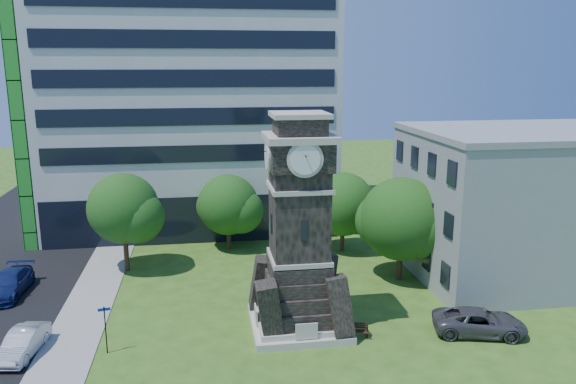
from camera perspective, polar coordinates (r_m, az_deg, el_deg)
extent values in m
plane|color=#315719|center=(31.06, -3.93, -15.44)|extent=(160.00, 160.00, 0.00)
cube|color=gray|center=(36.22, -20.13, -11.88)|extent=(3.00, 70.00, 0.06)
cube|color=beige|center=(33.07, 1.09, -13.16)|extent=(5.40, 5.40, 0.40)
cube|color=beige|center=(32.92, 1.09, -12.62)|extent=(4.80, 4.80, 0.30)
cube|color=black|center=(30.65, 1.14, -1.32)|extent=(3.00, 3.00, 6.40)
cube|color=beige|center=(31.52, 1.12, -6.62)|extent=(3.25, 3.25, 0.25)
cube|color=beige|center=(30.42, 1.15, 0.51)|extent=(3.25, 3.25, 0.25)
cube|color=black|center=(29.47, 1.64, -3.92)|extent=(0.35, 0.08, 1.10)
cube|color=black|center=(30.08, 1.17, 3.86)|extent=(3.30, 3.30, 1.60)
cube|color=beige|center=(29.96, 1.18, 5.56)|extent=(3.70, 3.70, 0.35)
cylinder|color=white|center=(28.36, 1.78, 3.30)|extent=(1.56, 0.06, 1.56)
cylinder|color=white|center=(29.83, -2.19, 3.77)|extent=(0.06, 1.56, 1.56)
cube|color=black|center=(29.89, 1.18, 6.70)|extent=(2.60, 2.60, 0.90)
cube|color=beige|center=(29.83, 1.19, 7.84)|extent=(3.00, 3.00, 0.25)
cube|color=silver|center=(53.28, -9.89, 11.92)|extent=(25.00, 15.00, 28.00)
cube|color=black|center=(47.80, -9.48, -2.73)|extent=(24.50, 0.80, 4.00)
cube|color=gray|center=(42.74, 22.72, -1.28)|extent=(15.00, 12.00, 10.00)
cube|color=gray|center=(41.87, 23.34, 5.64)|extent=(15.20, 12.20, 0.40)
imported|color=#A6A9AD|center=(32.95, -25.34, -13.70)|extent=(1.96, 4.16, 1.32)
imported|color=navy|center=(41.22, -26.51, -8.35)|extent=(2.32, 5.26, 1.50)
imported|color=#49494E|center=(33.75, 18.88, -12.39)|extent=(5.50, 3.52, 1.41)
cube|color=black|center=(31.77, 5.26, -14.11)|extent=(0.06, 0.42, 0.65)
cube|color=black|center=(32.16, 8.06, -13.84)|extent=(0.06, 0.42, 0.65)
cube|color=black|center=(31.92, 6.68, -13.83)|extent=(1.67, 0.44, 0.04)
cube|color=black|center=(31.98, 6.59, -13.26)|extent=(1.67, 0.04, 0.37)
cylinder|color=black|center=(31.29, -18.03, -13.19)|extent=(0.06, 0.06, 2.60)
cube|color=#0C168C|center=(30.82, -18.18, -11.27)|extent=(0.62, 0.04, 0.16)
cylinder|color=#332114|center=(42.57, -16.10, -5.93)|extent=(0.36, 0.36, 2.72)
sphere|color=#28661E|center=(41.65, -16.39, -1.59)|extent=(5.04, 5.04, 5.04)
sphere|color=#28661E|center=(41.17, -15.04, -2.43)|extent=(3.78, 3.78, 3.78)
sphere|color=#28661E|center=(42.46, -17.43, -1.81)|extent=(3.53, 3.53, 3.53)
cylinder|color=#332114|center=(45.96, -6.02, -4.47)|extent=(0.35, 0.35, 2.15)
sphere|color=#315D1B|center=(45.25, -6.10, -1.29)|extent=(4.86, 4.86, 4.86)
sphere|color=#315D1B|center=(44.93, -4.82, -1.92)|extent=(3.65, 3.65, 3.65)
sphere|color=#315D1B|center=(45.87, -7.19, -1.43)|extent=(3.41, 3.41, 3.41)
cylinder|color=#332114|center=(45.39, 5.53, -4.61)|extent=(0.35, 0.35, 2.25)
sphere|color=#235D1B|center=(44.64, 5.61, -1.24)|extent=(5.06, 5.06, 5.06)
sphere|color=#235D1B|center=(44.54, 7.02, -1.89)|extent=(3.80, 3.80, 3.80)
sphere|color=#235D1B|center=(45.10, 4.31, -1.40)|extent=(3.55, 3.55, 3.55)
cylinder|color=#332114|center=(40.13, 11.26, -6.96)|extent=(0.41, 0.41, 2.54)
sphere|color=#2A691F|center=(39.20, 11.46, -2.69)|extent=(5.74, 5.74, 5.74)
sphere|color=#2A691F|center=(39.23, 13.29, -3.52)|extent=(4.31, 4.31, 4.31)
sphere|color=#2A691F|center=(39.60, 9.72, -2.89)|extent=(4.02, 4.02, 4.02)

